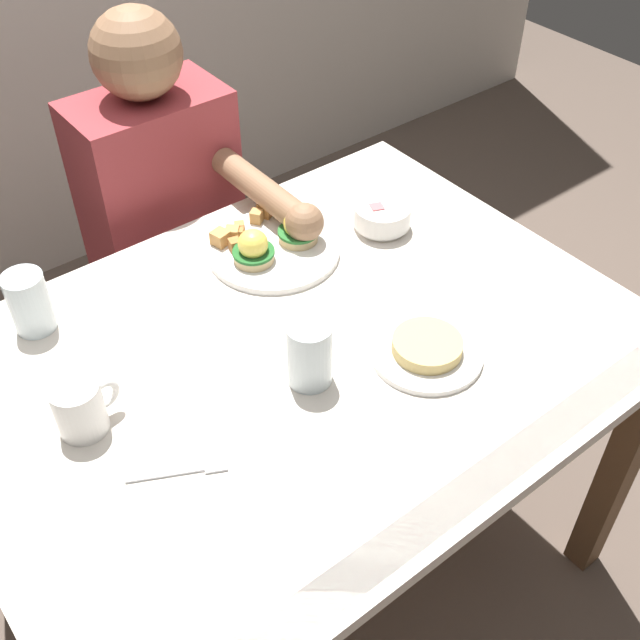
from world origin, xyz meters
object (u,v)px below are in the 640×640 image
object	(u,v)px
dining_table	(298,389)
fork	(184,471)
water_glass_extra	(30,305)
side_plate	(427,349)
eggs_benedict_plate	(272,244)
water_glass_near	(309,356)
coffee_mug	(80,406)
fruit_bowl	(382,216)
diner_person	(170,219)

from	to	relation	value
dining_table	fork	distance (m)	0.33
water_glass_extra	side_plate	bearing A→B (deg)	-43.98
eggs_benedict_plate	water_glass_near	distance (m)	0.36
dining_table	water_glass_near	distance (m)	0.18
eggs_benedict_plate	water_glass_near	bearing A→B (deg)	-115.37
water_glass_extra	side_plate	distance (m)	0.71
eggs_benedict_plate	coffee_mug	world-z (taller)	coffee_mug
dining_table	side_plate	distance (m)	0.26
eggs_benedict_plate	fork	xyz separation A→B (m)	(-0.42, -0.36, -0.02)
fruit_bowl	water_glass_extra	size ratio (longest dim) A/B	1.02
dining_table	eggs_benedict_plate	distance (m)	0.31
fruit_bowl	diner_person	world-z (taller)	diner_person
fork	coffee_mug	bearing A→B (deg)	114.35
water_glass_extra	fork	bearing A→B (deg)	-84.22
fork	diner_person	distance (m)	0.80
coffee_mug	side_plate	distance (m)	0.59
coffee_mug	side_plate	world-z (taller)	coffee_mug
eggs_benedict_plate	diner_person	distance (m)	0.37
coffee_mug	water_glass_extra	size ratio (longest dim) A/B	0.94
dining_table	side_plate	world-z (taller)	side_plate
eggs_benedict_plate	fork	world-z (taller)	eggs_benedict_plate
dining_table	diner_person	bearing A→B (deg)	82.87
dining_table	coffee_mug	size ratio (longest dim) A/B	10.77
coffee_mug	diner_person	bearing A→B (deg)	49.92
dining_table	diner_person	world-z (taller)	diner_person
coffee_mug	fork	world-z (taller)	coffee_mug
diner_person	fruit_bowl	bearing A→B (deg)	-55.90
coffee_mug	water_glass_near	world-z (taller)	water_glass_near
dining_table	water_glass_extra	size ratio (longest dim) A/B	10.15
fruit_bowl	water_glass_near	bearing A→B (deg)	-146.65
fruit_bowl	side_plate	distance (m)	0.39
fork	water_glass_extra	size ratio (longest dim) A/B	1.24
dining_table	water_glass_extra	xyz separation A→B (m)	(-0.34, 0.34, 0.16)
water_glass_near	diner_person	distance (m)	0.69
fruit_bowl	coffee_mug	world-z (taller)	coffee_mug
water_glass_extra	diner_person	size ratio (longest dim) A/B	0.10
eggs_benedict_plate	fruit_bowl	world-z (taller)	eggs_benedict_plate
side_plate	water_glass_extra	bearing A→B (deg)	136.02
fork	side_plate	size ratio (longest dim) A/B	0.73
side_plate	fork	bearing A→B (deg)	174.34
dining_table	side_plate	bearing A→B (deg)	-42.08
fork	water_glass_extra	bearing A→B (deg)	95.78
fork	diner_person	bearing A→B (deg)	62.31
diner_person	water_glass_near	bearing A→B (deg)	-98.61
fruit_bowl	fork	size ratio (longest dim) A/B	0.82
water_glass_near	water_glass_extra	world-z (taller)	water_glass_near
dining_table	fruit_bowl	size ratio (longest dim) A/B	10.00
water_glass_near	side_plate	world-z (taller)	water_glass_near
eggs_benedict_plate	side_plate	world-z (taller)	eggs_benedict_plate
fruit_bowl	coffee_mug	bearing A→B (deg)	-171.03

